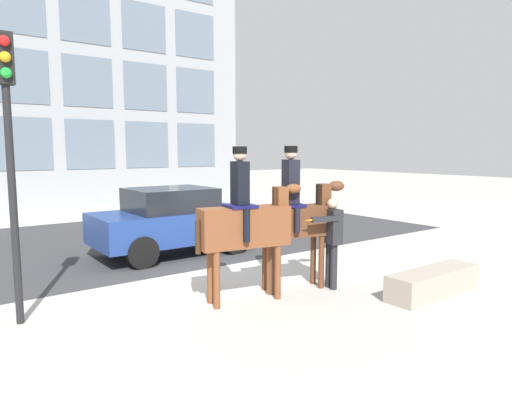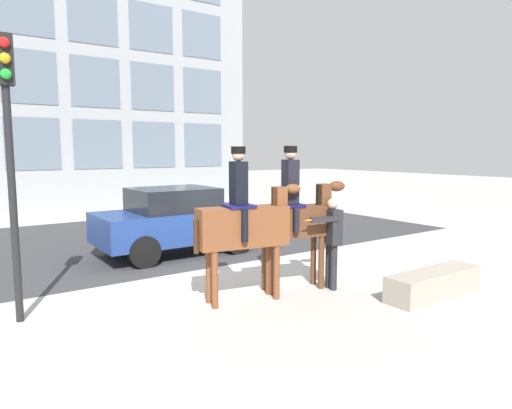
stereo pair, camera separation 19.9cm
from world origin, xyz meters
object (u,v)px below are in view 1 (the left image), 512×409
mounted_horse_lead (246,223)px  planter_ledge (433,282)px  street_car_near_lane (173,220)px  traffic_light (9,134)px  mounted_horse_companion (296,216)px  pedestrian_bystander (332,236)px

mounted_horse_lead → planter_ledge: 3.54m
street_car_near_lane → traffic_light: size_ratio=0.92×
mounted_horse_lead → street_car_near_lane: mounted_horse_lead is taller
traffic_light → mounted_horse_companion: bearing=-14.1°
mounted_horse_lead → traffic_light: traffic_light is taller
mounted_horse_lead → traffic_light: (-3.33, 1.15, 1.46)m
pedestrian_bystander → traffic_light: traffic_light is taller
planter_ledge → mounted_horse_lead: bearing=148.8°
mounted_horse_companion → pedestrian_bystander: size_ratio=1.56×
mounted_horse_lead → street_car_near_lane: (0.60, 3.98, -0.50)m
pedestrian_bystander → planter_ledge: bearing=142.6°
pedestrian_bystander → planter_ledge: pedestrian_bystander is taller
mounted_horse_companion → traffic_light: traffic_light is taller
street_car_near_lane → pedestrian_bystander: bearing=-75.9°
street_car_near_lane → planter_ledge: 6.19m
street_car_near_lane → traffic_light: (-3.92, -2.83, 1.96)m
mounted_horse_lead → mounted_horse_companion: bearing=12.0°
mounted_horse_lead → mounted_horse_companion: (1.14, 0.03, 0.01)m
street_car_near_lane → planter_ledge: (2.27, -5.72, -0.63)m
street_car_near_lane → planter_ledge: size_ratio=1.88×
traffic_light → planter_ledge: traffic_light is taller
traffic_light → street_car_near_lane: bearing=35.8°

